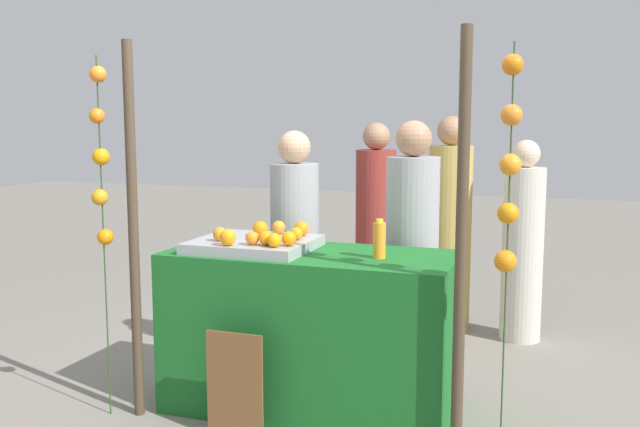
% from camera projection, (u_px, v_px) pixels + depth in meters
% --- Properties ---
extents(ground_plane, '(24.00, 24.00, 0.00)m').
position_uv_depth(ground_plane, '(311.00, 408.00, 4.05)').
color(ground_plane, gray).
extents(stall_counter, '(1.61, 0.72, 0.91)m').
position_uv_depth(stall_counter, '(311.00, 331.00, 3.99)').
color(stall_counter, '#196023').
rests_on(stall_counter, ground_plane).
extents(orange_tray, '(0.66, 0.59, 0.06)m').
position_uv_depth(orange_tray, '(254.00, 244.00, 4.01)').
color(orange_tray, '#9EA0A5').
rests_on(orange_tray, stall_counter).
extents(orange_0, '(0.08, 0.08, 0.08)m').
position_uv_depth(orange_0, '(220.00, 234.00, 3.94)').
color(orange_0, orange).
rests_on(orange_0, orange_tray).
extents(orange_1, '(0.09, 0.09, 0.09)m').
position_uv_depth(orange_1, '(228.00, 238.00, 3.79)').
color(orange_1, orange).
rests_on(orange_1, orange_tray).
extents(orange_2, '(0.08, 0.08, 0.08)m').
position_uv_depth(orange_2, '(279.00, 227.00, 4.18)').
color(orange_2, orange).
rests_on(orange_2, orange_tray).
extents(orange_3, '(0.07, 0.07, 0.07)m').
position_uv_depth(orange_3, '(252.00, 238.00, 3.81)').
color(orange_3, orange).
rests_on(orange_3, orange_tray).
extents(orange_4, '(0.09, 0.09, 0.09)m').
position_uv_depth(orange_4, '(260.00, 229.00, 4.10)').
color(orange_4, orange).
rests_on(orange_4, orange_tray).
extents(orange_5, '(0.08, 0.08, 0.08)m').
position_uv_depth(orange_5, '(274.00, 240.00, 3.74)').
color(orange_5, orange).
rests_on(orange_5, orange_tray).
extents(orange_6, '(0.08, 0.08, 0.08)m').
position_uv_depth(orange_6, '(289.00, 239.00, 3.78)').
color(orange_6, orange).
rests_on(orange_6, orange_tray).
extents(orange_7, '(0.07, 0.07, 0.07)m').
position_uv_depth(orange_7, '(296.00, 234.00, 3.97)').
color(orange_7, orange).
rests_on(orange_7, orange_tray).
extents(orange_8, '(0.08, 0.08, 0.08)m').
position_uv_depth(orange_8, '(266.00, 238.00, 3.80)').
color(orange_8, orange).
rests_on(orange_8, orange_tray).
extents(orange_9, '(0.09, 0.09, 0.09)m').
position_uv_depth(orange_9, '(302.00, 229.00, 4.11)').
color(orange_9, orange).
rests_on(orange_9, orange_tray).
extents(juice_bottle, '(0.07, 0.07, 0.21)m').
position_uv_depth(juice_bottle, '(379.00, 240.00, 3.74)').
color(juice_bottle, orange).
rests_on(juice_bottle, stall_counter).
extents(chalkboard_sign, '(0.31, 0.03, 0.58)m').
position_uv_depth(chalkboard_sign, '(235.00, 387.00, 3.62)').
color(chalkboard_sign, brown).
rests_on(chalkboard_sign, ground_plane).
extents(vendor_left, '(0.32, 0.32, 1.58)m').
position_uv_depth(vendor_left, '(295.00, 259.00, 4.63)').
color(vendor_left, '#99999E').
rests_on(vendor_left, ground_plane).
extents(vendor_right, '(0.33, 0.33, 1.64)m').
position_uv_depth(vendor_right, '(412.00, 262.00, 4.39)').
color(vendor_right, '#99999E').
rests_on(vendor_right, ground_plane).
extents(crowd_person_0, '(0.34, 0.34, 1.67)m').
position_uv_depth(crowd_person_0, '(449.00, 231.00, 5.50)').
color(crowd_person_0, tan).
rests_on(crowd_person_0, ground_plane).
extents(crowd_person_1, '(0.33, 0.33, 1.62)m').
position_uv_depth(crowd_person_1, '(375.00, 230.00, 5.72)').
color(crowd_person_1, maroon).
rests_on(crowd_person_1, ground_plane).
extents(crowd_person_2, '(0.30, 0.30, 1.50)m').
position_uv_depth(crowd_person_2, '(523.00, 248.00, 5.23)').
color(crowd_person_2, beige).
rests_on(crowd_person_2, ground_plane).
extents(canopy_post_left, '(0.06, 0.06, 2.06)m').
position_uv_depth(canopy_post_left, '(133.00, 233.00, 3.83)').
color(canopy_post_left, '#473828').
rests_on(canopy_post_left, ground_plane).
extents(canopy_post_right, '(0.06, 0.06, 2.06)m').
position_uv_depth(canopy_post_right, '(461.00, 253.00, 3.25)').
color(canopy_post_right, '#473828').
rests_on(canopy_post_right, ground_plane).
extents(garland_strand_left, '(0.11, 0.11, 1.98)m').
position_uv_depth(garland_strand_left, '(100.00, 161.00, 3.78)').
color(garland_strand_left, '#2D4C23').
rests_on(garland_strand_left, ground_plane).
extents(garland_strand_right, '(0.11, 0.11, 1.98)m').
position_uv_depth(garland_strand_right, '(509.00, 172.00, 3.13)').
color(garland_strand_right, '#2D4C23').
rests_on(garland_strand_right, ground_plane).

